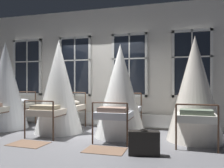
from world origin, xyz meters
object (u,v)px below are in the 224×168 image
(cot_first, at_px, (5,86))
(suitcase_dark, at_px, (144,143))
(cot_second, at_px, (59,87))
(cot_fourth, at_px, (195,90))
(cot_third, at_px, (120,91))

(cot_first, height_order, suitcase_dark, cot_first)
(cot_first, height_order, cot_second, cot_first)
(cot_fourth, height_order, suitcase_dark, cot_fourth)
(cot_third, bearing_deg, suitcase_dark, -150.01)
(suitcase_dark, bearing_deg, cot_third, 109.51)
(cot_second, xyz_separation_m, suitcase_dark, (2.49, -1.40, -0.97))
(cot_third, relative_size, suitcase_dark, 3.89)
(cot_first, relative_size, cot_third, 1.10)
(cot_third, bearing_deg, cot_fourth, -88.41)
(cot_first, height_order, cot_third, cot_first)
(cot_fourth, xyz_separation_m, suitcase_dark, (-0.96, -1.42, -0.94))
(cot_second, relative_size, cot_fourth, 1.03)
(cot_second, bearing_deg, suitcase_dark, -118.24)
(cot_first, distance_m, cot_third, 3.46)
(cot_third, height_order, suitcase_dark, cot_third)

